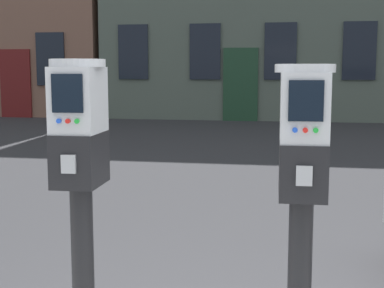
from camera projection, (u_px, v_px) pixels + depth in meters
name	position (u px, v px, depth m)	size (l,w,h in m)	color
parking_meter_near_kerb	(80.00, 170.00, 2.22)	(0.22, 0.26, 1.39)	black
parking_meter_twin_adjacent	(302.00, 181.00, 2.07)	(0.22, 0.26, 1.37)	black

